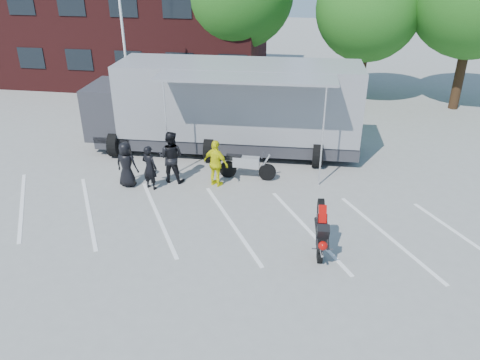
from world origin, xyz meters
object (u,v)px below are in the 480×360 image
(spectator_leather_b, at_px, (150,167))
(spectator_hivis, at_px, (216,164))
(parked_motorcycle, at_px, (247,178))
(flagpole, at_px, (126,15))
(transporter_truck, at_px, (227,151))
(spectator_leather_c, at_px, (171,157))
(tree_mid, at_px, (368,9))
(spectator_leather_a, at_px, (127,164))
(stunt_bike_rider, at_px, (318,249))

(spectator_leather_b, distance_m, spectator_hivis, 2.36)
(parked_motorcycle, height_order, spectator_hivis, spectator_hivis)
(parked_motorcycle, relative_size, spectator_hivis, 1.25)
(flagpole, height_order, spectator_leather_b, flagpole)
(transporter_truck, bearing_deg, spectator_leather_c, -117.19)
(flagpole, bearing_deg, parked_motorcycle, -41.72)
(tree_mid, bearing_deg, transporter_truck, -125.91)
(spectator_leather_c, height_order, spectator_hivis, spectator_leather_c)
(spectator_leather_b, bearing_deg, spectator_hivis, -146.01)
(flagpole, xyz_separation_m, spectator_leather_a, (2.29, -7.05, -4.21))
(spectator_leather_c, bearing_deg, spectator_hivis, -179.74)
(flagpole, relative_size, spectator_leather_a, 4.75)
(spectator_leather_a, bearing_deg, flagpole, -63.82)
(parked_motorcycle, height_order, spectator_leather_b, spectator_leather_b)
(parked_motorcycle, bearing_deg, spectator_hivis, 125.52)
(spectator_leather_a, bearing_deg, stunt_bike_rider, 164.71)
(transporter_truck, relative_size, spectator_leather_a, 7.01)
(spectator_hivis, bearing_deg, spectator_leather_c, 20.46)
(flagpole, bearing_deg, transporter_truck, -31.81)
(spectator_leather_b, bearing_deg, parked_motorcycle, -138.95)
(tree_mid, relative_size, stunt_bike_rider, 4.33)
(spectator_leather_a, height_order, spectator_leather_c, spectator_leather_c)
(spectator_leather_a, bearing_deg, transporter_truck, -119.94)
(parked_motorcycle, distance_m, spectator_hivis, 1.54)
(transporter_truck, bearing_deg, spectator_leather_a, -129.94)
(flagpole, distance_m, transporter_truck, 7.99)
(transporter_truck, distance_m, spectator_leather_b, 4.46)
(stunt_bike_rider, bearing_deg, spectator_leather_a, 151.72)
(flagpole, bearing_deg, spectator_leather_c, -59.65)
(spectator_leather_b, bearing_deg, spectator_leather_a, 14.92)
(tree_mid, xyz_separation_m, spectator_leather_c, (-7.48, -11.43, -3.97))
(stunt_bike_rider, height_order, spectator_leather_b, spectator_leather_b)
(tree_mid, distance_m, parked_motorcycle, 12.78)
(flagpole, distance_m, spectator_leather_a, 8.52)
(flagpole, distance_m, parked_motorcycle, 10.06)
(tree_mid, xyz_separation_m, spectator_leather_a, (-8.95, -12.05, -4.10))
(transporter_truck, height_order, spectator_hivis, transporter_truck)
(transporter_truck, xyz_separation_m, parked_motorcycle, (1.24, -2.53, 0.00))
(transporter_truck, distance_m, stunt_bike_rider, 7.81)
(stunt_bike_rider, height_order, spectator_leather_c, spectator_leather_c)
(tree_mid, xyz_separation_m, stunt_bike_rider, (-2.08, -15.03, -4.94))
(spectator_hivis, bearing_deg, transporter_truck, -63.01)
(spectator_leather_c, xyz_separation_m, spectator_hivis, (1.69, -0.09, -0.10))
(stunt_bike_rider, height_order, spectator_hivis, spectator_hivis)
(transporter_truck, height_order, stunt_bike_rider, transporter_truck)
(parked_motorcycle, relative_size, spectator_leather_c, 1.12)
(tree_mid, bearing_deg, spectator_leather_c, -123.22)
(parked_motorcycle, xyz_separation_m, spectator_hivis, (-1.04, -0.73, 0.87))
(flagpole, xyz_separation_m, spectator_hivis, (5.45, -6.52, -4.18))
(tree_mid, height_order, spectator_leather_a, tree_mid)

